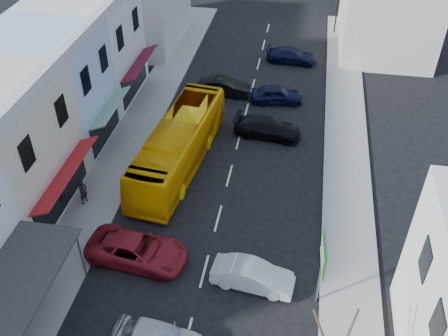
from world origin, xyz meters
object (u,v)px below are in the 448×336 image
(car_red, at_px, (137,251))
(pedestrian_left, at_px, (83,191))
(traffic_signal, at_px, (338,6))
(car_white, at_px, (253,276))
(direction_sign, at_px, (320,273))
(bus, at_px, (179,146))

(car_red, bearing_deg, pedestrian_left, 56.44)
(pedestrian_left, xyz_separation_m, traffic_signal, (14.73, 27.99, 1.76))
(car_white, xyz_separation_m, traffic_signal, (4.01, 32.28, 2.06))
(car_white, distance_m, direction_sign, 3.55)
(bus, height_order, traffic_signal, traffic_signal)
(pedestrian_left, bearing_deg, car_white, -94.03)
(car_white, height_order, car_red, same)
(direction_sign, bearing_deg, car_white, 167.50)
(car_white, xyz_separation_m, direction_sign, (3.21, -0.49, 1.44))
(car_white, height_order, direction_sign, direction_sign)
(car_red, xyz_separation_m, direction_sign, (9.43, -1.09, 1.44))
(direction_sign, bearing_deg, pedestrian_left, 157.22)
(pedestrian_left, relative_size, traffic_signal, 0.31)
(car_white, height_order, traffic_signal, traffic_signal)
(bus, xyz_separation_m, car_red, (-0.22, -8.40, -0.85))
(traffic_signal, bearing_deg, car_white, 107.42)
(car_red, height_order, pedestrian_left, pedestrian_left)
(car_white, distance_m, traffic_signal, 32.59)
(bus, height_order, direction_sign, direction_sign)
(bus, distance_m, car_white, 10.86)
(bus, relative_size, pedestrian_left, 6.82)
(car_red, xyz_separation_m, traffic_signal, (10.23, 31.68, 2.06))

